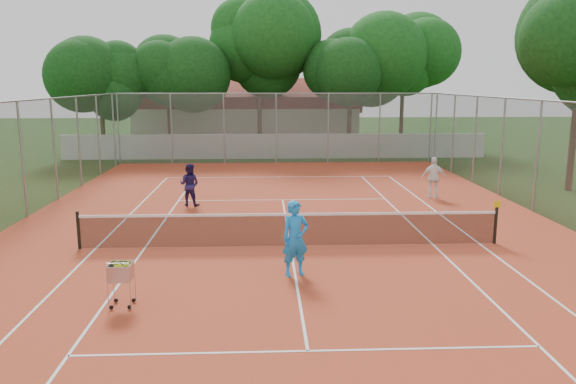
{
  "coord_description": "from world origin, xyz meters",
  "views": [
    {
      "loc": [
        -0.74,
        -15.41,
        4.62
      ],
      "look_at": [
        0.0,
        1.5,
        1.3
      ],
      "focal_mm": 35.0,
      "sensor_mm": 36.0,
      "label": 1
    }
  ],
  "objects_px": {
    "clubhouse": "(247,114)",
    "tennis_net": "(290,229)",
    "player_far_left": "(190,185)",
    "player_near": "(295,238)",
    "player_far_right": "(434,178)",
    "ball_hopper": "(121,283)"
  },
  "relations": [
    {
      "from": "tennis_net",
      "to": "player_far_right",
      "type": "bearing_deg",
      "value": 47.01
    },
    {
      "from": "player_far_right",
      "to": "player_near",
      "type": "bearing_deg",
      "value": 62.23
    },
    {
      "from": "tennis_net",
      "to": "player_far_left",
      "type": "relative_size",
      "value": 7.41
    },
    {
      "from": "clubhouse",
      "to": "ball_hopper",
      "type": "bearing_deg",
      "value": -92.95
    },
    {
      "from": "player_near",
      "to": "tennis_net",
      "type": "bearing_deg",
      "value": 72.27
    },
    {
      "from": "player_near",
      "to": "clubhouse",
      "type": "bearing_deg",
      "value": 75.84
    },
    {
      "from": "player_near",
      "to": "ball_hopper",
      "type": "height_order",
      "value": "player_near"
    },
    {
      "from": "clubhouse",
      "to": "player_far_right",
      "type": "height_order",
      "value": "clubhouse"
    },
    {
      "from": "player_near",
      "to": "player_far_right",
      "type": "bearing_deg",
      "value": 38.09
    },
    {
      "from": "tennis_net",
      "to": "player_near",
      "type": "bearing_deg",
      "value": -89.92
    },
    {
      "from": "player_near",
      "to": "player_far_left",
      "type": "height_order",
      "value": "player_near"
    },
    {
      "from": "clubhouse",
      "to": "player_far_left",
      "type": "xyz_separation_m",
      "value": [
        -1.55,
        -23.45,
        -1.38
      ]
    },
    {
      "from": "clubhouse",
      "to": "tennis_net",
      "type": "bearing_deg",
      "value": -86.05
    },
    {
      "from": "tennis_net",
      "to": "player_far_left",
      "type": "xyz_separation_m",
      "value": [
        -3.55,
        5.55,
        0.31
      ]
    },
    {
      "from": "ball_hopper",
      "to": "player_far_right",
      "type": "bearing_deg",
      "value": 69.95
    },
    {
      "from": "player_far_left",
      "to": "player_far_right",
      "type": "xyz_separation_m",
      "value": [
        9.64,
        0.99,
        0.03
      ]
    },
    {
      "from": "tennis_net",
      "to": "ball_hopper",
      "type": "height_order",
      "value": "ball_hopper"
    },
    {
      "from": "player_far_right",
      "to": "ball_hopper",
      "type": "xyz_separation_m",
      "value": [
        -9.81,
        -10.77,
        -0.32
      ]
    },
    {
      "from": "player_near",
      "to": "player_far_right",
      "type": "xyz_separation_m",
      "value": [
        6.09,
        9.0,
        -0.09
      ]
    },
    {
      "from": "player_far_left",
      "to": "ball_hopper",
      "type": "bearing_deg",
      "value": 105.45
    },
    {
      "from": "player_far_left",
      "to": "player_far_right",
      "type": "bearing_deg",
      "value": -157.77
    },
    {
      "from": "player_far_left",
      "to": "player_far_right",
      "type": "height_order",
      "value": "player_far_right"
    }
  ]
}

